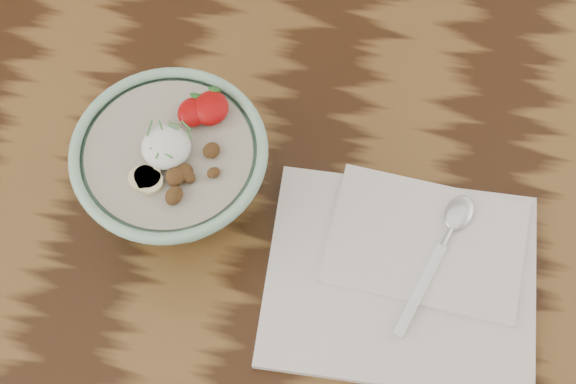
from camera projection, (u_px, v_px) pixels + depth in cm
name	position (u px, v px, depth cm)	size (l,w,h in cm)	color
table	(139.00, 190.00, 100.49)	(160.00, 90.00, 75.00)	black
breakfast_bowl	(174.00, 170.00, 83.69)	(19.98, 19.98, 13.08)	#90C2A2
napkin	(406.00, 272.00, 85.19)	(29.11, 24.03, 1.74)	white
spoon	(450.00, 231.00, 85.68)	(7.60, 17.44, 0.93)	silver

